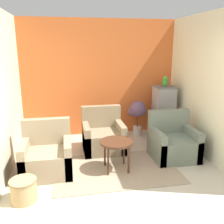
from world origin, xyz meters
The scene contains 13 objects.
ground_plane centered at (0.00, 0.00, 0.00)m, with size 20.00×20.00×0.00m, color beige.
wall_back_accent centered at (0.00, 3.18, 1.36)m, with size 3.73×0.06×2.73m.
wall_left centered at (-1.84, 1.57, 1.36)m, with size 0.06×3.15×2.73m.
wall_right centered at (1.84, 1.57, 1.36)m, with size 0.06×3.15×2.73m.
area_rug centered at (0.00, 1.19, 0.01)m, with size 2.14×1.37×0.01m.
coffee_table centered at (0.00, 1.19, 0.47)m, with size 0.57×0.57×0.54m.
armchair_left centered at (-1.18, 1.31, 0.29)m, with size 0.83×0.76×0.89m.
armchair_right centered at (1.19, 1.49, 0.29)m, with size 0.83×0.76×0.89m.
armchair_middle centered at (-0.09, 2.09, 0.29)m, with size 0.83×0.76×0.89m.
birdcage centered at (1.44, 2.64, 0.59)m, with size 0.52×0.52×1.21m.
parrot centered at (1.44, 2.65, 1.32)m, with size 0.11×0.20×0.24m.
potted_plant centered at (0.85, 2.82, 0.59)m, with size 0.42×0.39×0.86m.
wicker_basket centered at (-1.45, 0.54, 0.17)m, with size 0.38×0.38×0.32m.
Camera 1 is at (-0.82, -2.72, 2.12)m, focal length 40.00 mm.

